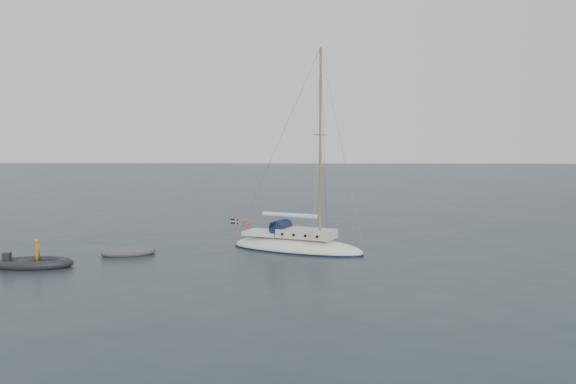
{
  "coord_description": "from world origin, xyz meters",
  "views": [
    {
      "loc": [
        0.78,
        -30.66,
        6.18
      ],
      "look_at": [
        -0.54,
        0.0,
        3.55
      ],
      "focal_mm": 35.0,
      "sensor_mm": 36.0,
      "label": 1
    }
  ],
  "objects": [
    {
      "name": "dinghy",
      "position": [
        -9.47,
        -0.14,
        0.19
      ],
      "size": [
        3.01,
        1.36,
        0.43
      ],
      "rotation": [
        0.0,
        0.0,
        0.35
      ],
      "color": "#4F5054",
      "rests_on": "ground"
    },
    {
      "name": "rib",
      "position": [
        -13.22,
        -3.44,
        0.23
      ],
      "size": [
        3.89,
        1.77,
        1.46
      ],
      "rotation": [
        0.0,
        0.0,
        0.11
      ],
      "color": "black",
      "rests_on": "ground"
    },
    {
      "name": "ground",
      "position": [
        0.0,
        0.0,
        0.0
      ],
      "size": [
        300.0,
        300.0,
        0.0
      ],
      "primitive_type": "plane",
      "color": "black",
      "rests_on": "ground"
    },
    {
      "name": "sailboat",
      "position": [
        -0.09,
        1.53,
        0.91
      ],
      "size": [
        8.47,
        2.54,
        12.06
      ],
      "rotation": [
        0.0,
        0.0,
        -0.38
      ],
      "color": "white",
      "rests_on": "ground"
    }
  ]
}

